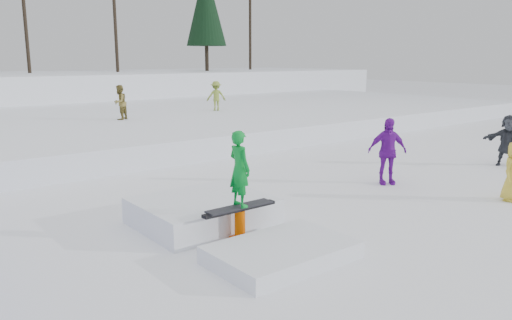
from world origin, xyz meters
TOP-DOWN VIEW (x-y plane):
  - ground at (0.00, 0.00)m, footprint 120.00×120.00m
  - snow_midrise at (0.00, 16.00)m, footprint 50.00×18.00m
  - walker_olive at (2.25, 13.65)m, footprint 0.92×0.88m
  - walker_ygreen at (7.65, 14.27)m, footprint 1.10×0.89m
  - spectator_purple at (4.62, 1.44)m, footprint 1.14×0.96m
  - spectator_dark at (9.64, 0.53)m, footprint 1.26×1.53m
  - jib_rail_feature at (-1.16, 0.97)m, footprint 2.60×4.40m

SIDE VIEW (x-z plane):
  - ground at x=0.00m, z-range 0.00..0.00m
  - jib_rail_feature at x=-1.16m, z-range -0.75..1.36m
  - snow_midrise at x=0.00m, z-range 0.00..0.80m
  - spectator_dark at x=9.64m, z-range 0.00..1.64m
  - spectator_purple at x=4.62m, z-range 0.00..1.83m
  - walker_ygreen at x=7.65m, z-range 0.80..2.28m
  - walker_olive at x=2.25m, z-range 0.80..2.29m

